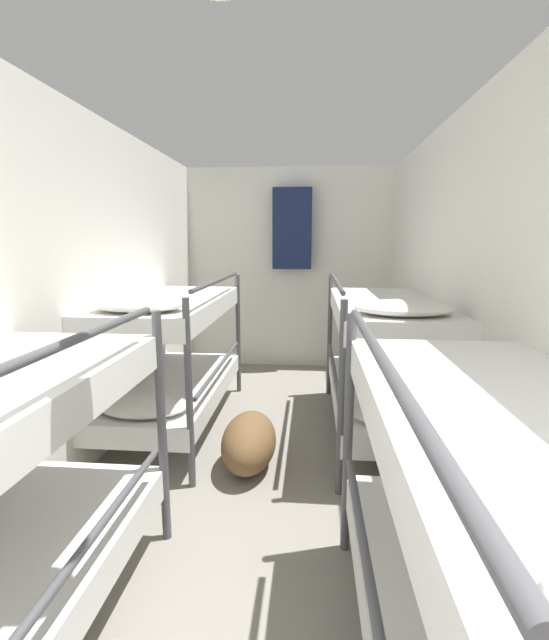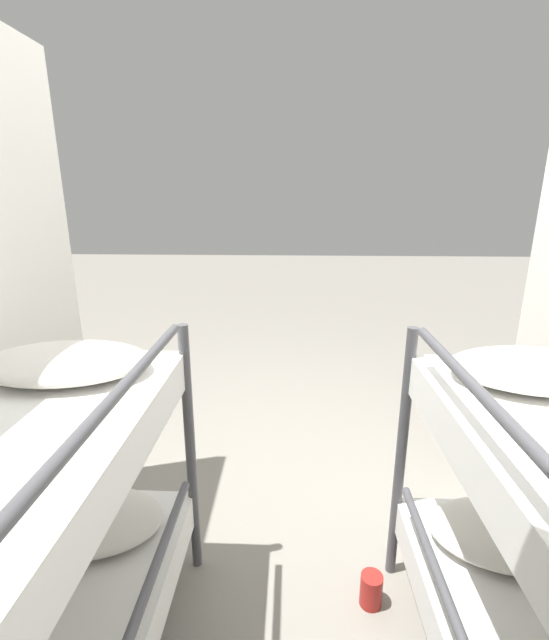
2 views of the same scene
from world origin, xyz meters
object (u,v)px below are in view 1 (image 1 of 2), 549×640
hanging_coat (292,229)px  duffel_bag (249,442)px  bunk_stack_right_near (527,583)px  bunk_stack_left_far (172,350)px  bunk_stack_right_far (383,355)px

hanging_coat → duffel_bag: bearing=-94.2°
duffel_bag → bunk_stack_right_near: bearing=-60.1°
duffel_bag → hanging_coat: bearing=85.8°
bunk_stack_left_far → bunk_stack_right_far: 1.63m
duffel_bag → hanging_coat: 2.74m
duffel_bag → hanging_coat: hanging_coat is taller
bunk_stack_right_near → hanging_coat: hanging_coat is taller
bunk_stack_left_far → duffel_bag: 0.99m
bunk_stack_right_near → bunk_stack_left_far: bearing=126.6°
bunk_stack_right_near → bunk_stack_left_far: size_ratio=1.00×
bunk_stack_right_near → duffel_bag: bunk_stack_right_near is taller
bunk_stack_right_far → duffel_bag: 1.19m
bunk_stack_left_far → bunk_stack_right_far: (1.63, 0.00, 0.00)m
bunk_stack_right_far → hanging_coat: (-0.78, 1.77, 0.98)m
bunk_stack_right_far → bunk_stack_right_near: bearing=-90.0°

